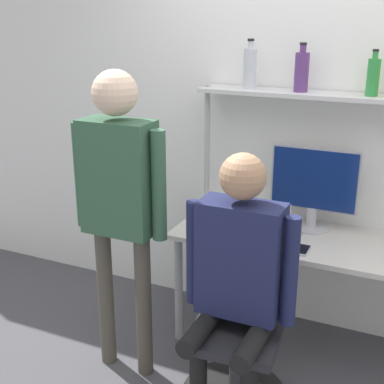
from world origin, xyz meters
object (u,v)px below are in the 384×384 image
person_seated (238,266)px  office_chair (237,354)px  monitor (314,185)px  bottle_green (373,76)px  laptop (263,228)px  bottle_purple (302,71)px  bottle_clear (250,68)px  cell_phone (303,250)px  person_standing (119,188)px

person_seated → office_chair: bearing=94.0°
monitor → bottle_green: (0.27, 0.02, 0.65)m
laptop → bottle_purple: size_ratio=1.09×
monitor → bottle_clear: (-0.43, 0.02, 0.67)m
person_seated → bottle_purple: 1.21m
cell_phone → person_seated: (-0.21, -0.47, 0.07)m
laptop → cell_phone: 0.28m
monitor → office_chair: bearing=-103.2°
bottle_purple → office_chair: bearing=-94.2°
monitor → laptop: size_ratio=1.74×
cell_phone → office_chair: bearing=-116.9°
person_seated → person_standing: (-0.68, 0.02, 0.30)m
cell_phone → bottle_purple: size_ratio=0.54×
person_seated → bottle_green: size_ratio=5.50×
cell_phone → office_chair: 0.67m
person_standing → monitor: bearing=42.7°
person_standing → bottle_purple: size_ratio=6.28×
person_standing → laptop: bearing=39.6°
person_standing → bottle_purple: bottle_purple is taller
cell_phone → person_seated: person_seated is taller
monitor → office_chair: monitor is taller
monitor → laptop: bearing=-130.1°
bottle_purple → laptop: bearing=-109.6°
laptop → bottle_clear: 0.96m
laptop → person_seated: bearing=-85.1°
bottle_clear → person_seated: bearing=-73.1°
bottle_green → bottle_clear: (-0.70, 0.00, 0.02)m
bottle_green → person_seated: bearing=-118.1°
laptop → bottle_green: 1.04m
person_standing → bottle_green: size_ratio=6.92×
laptop → bottle_purple: 0.93m
monitor → office_chair: 1.09m
laptop → bottle_clear: bearing=126.0°
monitor → bottle_purple: bottle_purple is taller
bottle_purple → bottle_clear: (-0.31, 0.00, 0.01)m
bottle_clear → office_chair: bearing=-72.4°
cell_phone → bottle_clear: (-0.47, 0.37, 0.94)m
monitor → person_seated: 0.86m
cell_phone → person_standing: person_standing is taller
person_seated → person_standing: person_standing is taller
bottle_green → bottle_clear: bottle_clear is taller
laptop → bottle_green: bearing=30.1°
office_chair → bottle_purple: bearing=85.8°
person_seated → person_standing: bearing=177.9°
laptop → person_standing: size_ratio=0.17×
laptop → bottle_purple: bearing=70.4°
office_chair → person_standing: bearing=-178.4°
person_seated → laptop: bearing=94.9°
office_chair → bottle_purple: 1.61m
bottle_green → monitor: bearing=-175.9°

